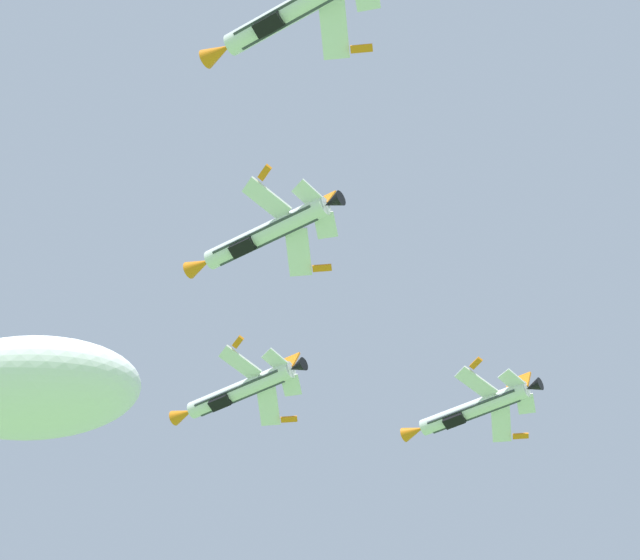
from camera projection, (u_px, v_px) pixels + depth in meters
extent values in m
ellipsoid|color=white|center=(30.00, 389.00, 320.97)|extent=(53.11, 30.35, 21.05)
cylinder|color=white|center=(241.00, 390.00, 132.45)|extent=(11.31, 7.32, 1.70)
cube|color=#383D47|center=(239.00, 393.00, 132.05)|extent=(9.52, 6.19, 0.99)
cone|color=orange|center=(183.00, 414.00, 135.53)|extent=(2.86, 2.53, 1.56)
cone|color=black|center=(297.00, 367.00, 129.54)|extent=(2.06, 1.97, 1.36)
ellipsoid|color=#192333|center=(221.00, 396.00, 134.14)|extent=(3.51, 2.84, 1.47)
cube|color=black|center=(220.00, 402.00, 132.69)|extent=(2.58, 2.25, 1.23)
cube|color=white|center=(240.00, 363.00, 130.90)|extent=(4.28, 3.70, 2.00)
cube|color=orange|center=(238.00, 342.00, 129.83)|extent=(1.38, 1.67, 0.46)
cube|color=white|center=(269.00, 406.00, 132.38)|extent=(1.98, 3.91, 2.00)
cube|color=orange|center=(289.00, 419.00, 132.49)|extent=(1.61, 0.64, 0.46)
cube|color=white|center=(275.00, 360.00, 129.83)|extent=(2.66, 2.61, 1.10)
cube|color=white|center=(291.00, 385.00, 130.69)|extent=(1.94, 2.25, 1.10)
cube|color=orange|center=(286.00, 364.00, 131.94)|extent=(2.91, 2.41, 2.43)
cylinder|color=white|center=(266.00, 233.00, 114.12)|extent=(11.31, 7.32, 1.70)
cube|color=#383D47|center=(265.00, 236.00, 113.72)|extent=(9.52, 6.18, 1.03)
cone|color=orange|center=(200.00, 265.00, 117.20)|extent=(2.86, 2.53, 1.56)
cone|color=black|center=(333.00, 202.00, 111.21)|extent=(2.06, 1.97, 1.36)
ellipsoid|color=#192333|center=(244.00, 242.00, 115.81)|extent=(3.52, 2.86, 1.49)
cube|color=black|center=(243.00, 247.00, 114.35)|extent=(2.59, 2.26, 1.26)
cube|color=white|center=(267.00, 199.00, 112.67)|extent=(4.22, 3.66, 2.15)
cube|color=orange|center=(265.00, 173.00, 111.67)|extent=(1.38, 1.67, 0.48)
cube|color=white|center=(299.00, 252.00, 113.95)|extent=(1.97, 3.84, 2.15)
cube|color=orange|center=(322.00, 268.00, 113.98)|extent=(1.61, 0.64, 0.48)
cube|color=white|center=(307.00, 194.00, 111.55)|extent=(2.64, 2.59, 1.18)
cube|color=white|center=(326.00, 225.00, 112.30)|extent=(1.94, 2.21, 1.18)
cube|color=orange|center=(319.00, 203.00, 113.63)|extent=(2.95, 2.49, 2.39)
cylinder|color=white|center=(474.00, 409.00, 137.90)|extent=(11.31, 7.32, 1.70)
cube|color=#383D47|center=(473.00, 411.00, 137.50)|extent=(9.53, 6.20, 0.96)
cone|color=orange|center=(414.00, 431.00, 140.98)|extent=(2.86, 2.53, 1.56)
cone|color=black|center=(533.00, 386.00, 134.99)|extent=(2.06, 1.97, 1.36)
ellipsoid|color=#192333|center=(453.00, 414.00, 139.58)|extent=(3.50, 2.83, 1.46)
cube|color=black|center=(454.00, 420.00, 138.14)|extent=(2.58, 2.25, 1.22)
cube|color=white|center=(476.00, 383.00, 136.31)|extent=(4.31, 3.71, 1.93)
cube|color=orange|center=(476.00, 363.00, 135.20)|extent=(1.38, 1.67, 0.45)
cube|color=white|center=(501.00, 424.00, 137.86)|extent=(1.98, 3.94, 1.93)
cube|color=orange|center=(521.00, 436.00, 138.01)|extent=(1.61, 0.64, 0.45)
cube|color=white|center=(511.00, 380.00, 135.25)|extent=(2.68, 2.62, 1.06)
cube|color=white|center=(526.00, 404.00, 136.16)|extent=(1.94, 2.26, 1.06)
cube|color=orange|center=(518.00, 383.00, 137.37)|extent=(2.89, 2.37, 2.45)
cylinder|color=white|center=(297.00, 8.00, 97.81)|extent=(11.31, 7.32, 1.70)
cube|color=#383D47|center=(295.00, 10.00, 97.40)|extent=(9.52, 6.18, 1.04)
cone|color=orange|center=(218.00, 52.00, 100.89)|extent=(2.86, 2.53, 1.56)
ellipsoid|color=#192333|center=(270.00, 23.00, 99.50)|extent=(3.52, 2.86, 1.49)
cube|color=black|center=(269.00, 25.00, 98.04)|extent=(2.59, 2.27, 1.26)
cube|color=white|center=(334.00, 30.00, 97.61)|extent=(1.97, 3.82, 2.19)
cube|color=orange|center=(362.00, 49.00, 97.63)|extent=(1.61, 0.64, 0.48)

